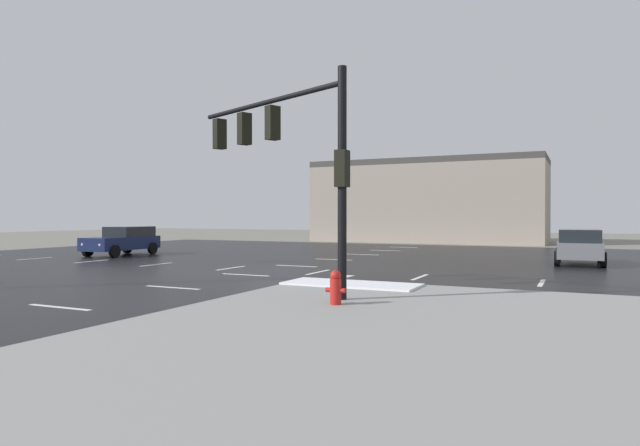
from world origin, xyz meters
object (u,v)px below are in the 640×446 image
Objects in this scene: fire_hydrant at (336,287)px; sedan_grey at (580,246)px; traffic_signal_mast at (288,145)px; sedan_navy at (124,240)px.

fire_hydrant is 16.47m from sedan_grey.
traffic_signal_mast is 18.78m from sedan_navy.
sedan_grey is at bearing 72.11° from fire_hydrant.
traffic_signal_mast reaches higher than sedan_grey.
traffic_signal_mast is at bearing 142.91° from fire_hydrant.
sedan_grey is (5.06, 15.67, 0.32)m from fire_hydrant.
sedan_navy is at bearing 147.53° from fire_hydrant.
sedan_navy reaches higher than fire_hydrant.
sedan_navy is at bearing -8.79° from traffic_signal_mast.
fire_hydrant is 21.16m from sedan_navy.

